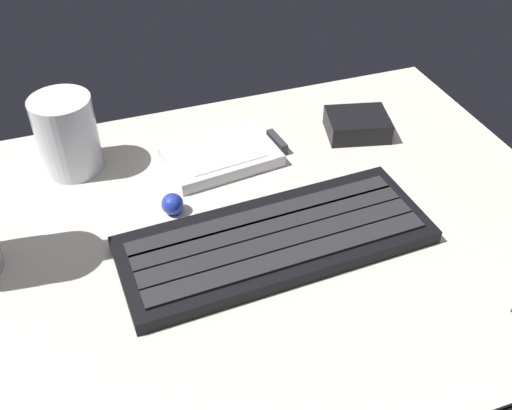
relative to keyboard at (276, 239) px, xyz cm
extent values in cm
cube|color=beige|center=(-0.95, 2.81, -1.81)|extent=(64.00, 48.00, 2.00)
cube|color=black|center=(0.00, 0.00, -0.11)|extent=(29.46, 12.27, 1.40)
cube|color=#28282B|center=(-0.15, 3.30, 0.74)|extent=(26.74, 3.17, 0.30)
cube|color=#28282B|center=(-0.05, 1.10, 0.74)|extent=(26.74, 3.17, 0.30)
cube|color=#28282B|center=(0.05, -1.10, 0.74)|extent=(26.74, 3.17, 0.30)
cube|color=#28282B|center=(0.15, -3.30, 0.74)|extent=(26.74, 3.17, 0.30)
cube|color=silver|center=(-0.45, 14.31, -0.11)|extent=(12.81, 8.95, 1.40)
cube|color=silver|center=(-0.45, 14.31, 0.64)|extent=(9.04, 6.87, 0.10)
cube|color=#333338|center=(5.91, 15.06, -0.11)|extent=(1.24, 3.87, 1.12)
cylinder|color=silver|center=(-16.39, 18.76, 3.44)|extent=(6.40, 6.40, 8.50)
cylinder|color=brown|center=(-16.39, 18.76, 2.45)|extent=(5.50, 5.50, 6.12)
cube|color=black|center=(15.75, 14.50, 0.39)|extent=(8.12, 7.09, 2.40)
sphere|color=#2338B2|center=(-7.95, 7.81, 0.29)|extent=(2.20, 2.20, 2.20)
camera|label=1|loc=(-14.91, -36.73, 38.07)|focal=41.39mm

